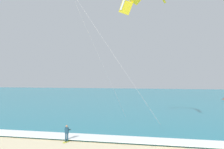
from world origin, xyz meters
TOP-DOWN VIEW (x-y plane):
  - sea at (0.00, 71.13)m, footprint 200.00×120.00m
  - surf_foam at (0.00, 12.13)m, footprint 200.00×2.86m
  - surfboard at (1.31, 10.65)m, footprint 0.54×1.43m
  - kitesurfer at (1.31, 10.67)m, footprint 0.55×0.54m

SIDE VIEW (x-z plane):
  - surfboard at x=1.31m, z-range -0.02..0.07m
  - sea at x=0.00m, z-range 0.00..0.20m
  - surf_foam at x=0.00m, z-range 0.20..0.24m
  - kitesurfer at x=1.31m, z-range 0.10..1.79m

